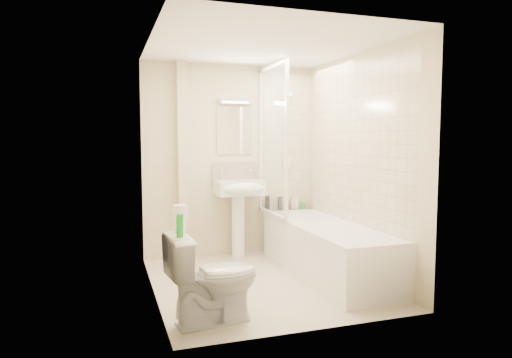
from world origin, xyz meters
name	(u,v)px	position (x,y,z in m)	size (l,w,h in m)	color
floor	(263,282)	(0.00, 0.00, 0.00)	(2.50, 2.50, 0.00)	beige
wall_back	(231,161)	(0.00, 1.25, 1.20)	(2.20, 0.02, 2.40)	beige
wall_left	(152,168)	(-1.10, 0.00, 1.20)	(0.02, 2.50, 2.40)	beige
wall_right	(358,164)	(1.10, 0.00, 1.20)	(0.02, 2.50, 2.40)	beige
ceiling	(263,45)	(0.00, 0.00, 2.40)	(2.20, 2.50, 0.02)	white
tile_back	(286,143)	(0.75, 1.24, 1.42)	(0.70, 0.01, 1.75)	beige
tile_right	(356,144)	(1.09, 0.05, 1.42)	(0.01, 2.10, 1.75)	beige
pipe_boxing	(183,162)	(-0.62, 1.19, 1.20)	(0.12, 0.12, 2.40)	beige
splashback	(235,174)	(0.05, 1.24, 1.03)	(0.60, 0.01, 0.30)	beige
mirror	(234,131)	(0.05, 1.24, 1.58)	(0.46, 0.01, 0.60)	white
strip_light	(235,101)	(0.05, 1.22, 1.95)	(0.42, 0.07, 0.07)	silver
bathtub	(326,248)	(0.75, 0.05, 0.29)	(0.70, 2.10, 0.55)	white
shower_screen	(273,141)	(0.40, 0.80, 1.45)	(0.04, 0.92, 1.80)	white
shower_fixture	(287,134)	(0.75, 1.19, 1.55)	(0.10, 0.16, 0.99)	white
pedestal_sink	(240,196)	(0.05, 1.01, 0.77)	(0.57, 0.51, 1.10)	white
bottle_black_a	(267,203)	(0.47, 1.16, 0.64)	(0.06, 0.06, 0.19)	black
bottle_black_b	(280,203)	(0.64, 1.16, 0.64)	(0.06, 0.06, 0.17)	black
bottle_blue	(287,205)	(0.74, 1.16, 0.61)	(0.04, 0.04, 0.12)	navy
bottle_cream	(293,204)	(0.83, 1.16, 0.62)	(0.06, 0.06, 0.15)	beige
bottle_white_b	(297,203)	(0.88, 1.16, 0.63)	(0.05, 0.05, 0.16)	white
bottle_green	(303,205)	(0.97, 1.16, 0.59)	(0.05, 0.05, 0.09)	green
toilet	(213,277)	(-0.72, -0.85, 0.37)	(0.77, 0.50, 0.74)	white
toilet_roll_lower	(179,225)	(-0.97, -0.77, 0.79)	(0.10, 0.10, 0.11)	white
toilet_roll_upper	(180,211)	(-0.96, -0.75, 0.90)	(0.11, 0.11, 0.10)	white
green_bottle	(180,226)	(-1.00, -0.97, 0.83)	(0.05, 0.05, 0.17)	green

